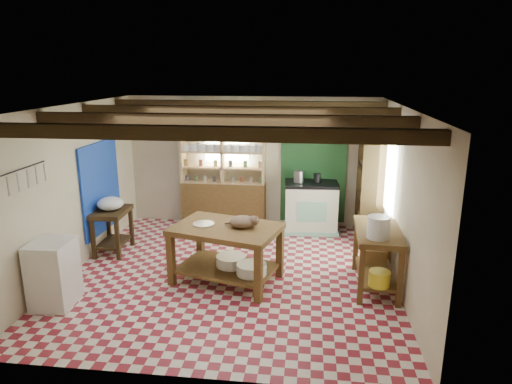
# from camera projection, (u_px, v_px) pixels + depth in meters

# --- Properties ---
(floor) EXTENTS (5.00, 5.00, 0.02)m
(floor) POSITION_uv_depth(u_px,v_px,m) (231.00, 275.00, 7.17)
(floor) COLOR maroon
(floor) RESTS_ON ground
(ceiling) EXTENTS (5.00, 5.00, 0.02)m
(ceiling) POSITION_uv_depth(u_px,v_px,m) (229.00, 107.00, 6.48)
(ceiling) COLOR #414146
(ceiling) RESTS_ON wall_back
(wall_back) EXTENTS (5.00, 0.04, 2.60)m
(wall_back) POSITION_uv_depth(u_px,v_px,m) (252.00, 162.00, 9.22)
(wall_back) COLOR beige
(wall_back) RESTS_ON floor
(wall_front) EXTENTS (5.00, 0.04, 2.60)m
(wall_front) POSITION_uv_depth(u_px,v_px,m) (185.00, 263.00, 4.43)
(wall_front) COLOR beige
(wall_front) RESTS_ON floor
(wall_left) EXTENTS (0.04, 5.00, 2.60)m
(wall_left) POSITION_uv_depth(u_px,v_px,m) (72.00, 189.00, 7.11)
(wall_left) COLOR beige
(wall_left) RESTS_ON floor
(wall_right) EXTENTS (0.04, 5.00, 2.60)m
(wall_right) POSITION_uv_depth(u_px,v_px,m) (402.00, 200.00, 6.53)
(wall_right) COLOR beige
(wall_right) RESTS_ON floor
(ceiling_beams) EXTENTS (5.00, 3.80, 0.15)m
(ceiling_beams) POSITION_uv_depth(u_px,v_px,m) (229.00, 115.00, 6.51)
(ceiling_beams) COLOR #372613
(ceiling_beams) RESTS_ON ceiling
(blue_wall_patch) EXTENTS (0.04, 1.40, 1.60)m
(blue_wall_patch) POSITION_uv_depth(u_px,v_px,m) (101.00, 187.00, 8.02)
(blue_wall_patch) COLOR #163BAB
(blue_wall_patch) RESTS_ON wall_left
(green_wall_patch) EXTENTS (1.30, 0.04, 2.30)m
(green_wall_patch) POSITION_uv_depth(u_px,v_px,m) (314.00, 166.00, 9.06)
(green_wall_patch) COLOR #1D4922
(green_wall_patch) RESTS_ON wall_back
(window_back) EXTENTS (0.90, 0.02, 0.80)m
(window_back) POSITION_uv_depth(u_px,v_px,m) (227.00, 142.00, 9.15)
(window_back) COLOR silver
(window_back) RESTS_ON wall_back
(window_right) EXTENTS (0.02, 1.30, 1.20)m
(window_right) POSITION_uv_depth(u_px,v_px,m) (390.00, 177.00, 7.47)
(window_right) COLOR silver
(window_right) RESTS_ON wall_right
(utensil_rail) EXTENTS (0.06, 0.90, 0.28)m
(utensil_rail) POSITION_uv_depth(u_px,v_px,m) (25.00, 177.00, 5.83)
(utensil_rail) COLOR black
(utensil_rail) RESTS_ON wall_left
(pot_rack) EXTENTS (0.86, 0.12, 0.36)m
(pot_rack) POSITION_uv_depth(u_px,v_px,m) (315.00, 121.00, 8.41)
(pot_rack) COLOR black
(pot_rack) RESTS_ON ceiling
(shelving_unit) EXTENTS (1.70, 0.34, 2.20)m
(shelving_unit) POSITION_uv_depth(u_px,v_px,m) (223.00, 173.00, 9.15)
(shelving_unit) COLOR tan
(shelving_unit) RESTS_ON floor
(tall_rack) EXTENTS (0.40, 0.86, 2.00)m
(tall_rack) POSITION_uv_depth(u_px,v_px,m) (370.00, 188.00, 8.36)
(tall_rack) COLOR #372613
(tall_rack) RESTS_ON floor
(work_table) EXTENTS (1.75, 1.39, 0.87)m
(work_table) POSITION_uv_depth(u_px,v_px,m) (227.00, 254.00, 6.85)
(work_table) COLOR brown
(work_table) RESTS_ON floor
(stove) EXTENTS (1.06, 0.74, 1.00)m
(stove) POSITION_uv_depth(u_px,v_px,m) (311.00, 207.00, 8.95)
(stove) COLOR beige
(stove) RESTS_ON floor
(prep_table) EXTENTS (0.56, 0.79, 0.78)m
(prep_table) POSITION_uv_depth(u_px,v_px,m) (113.00, 231.00, 7.93)
(prep_table) COLOR #372613
(prep_table) RESTS_ON floor
(white_cabinet) EXTENTS (0.54, 0.64, 0.91)m
(white_cabinet) POSITION_uv_depth(u_px,v_px,m) (53.00, 273.00, 6.15)
(white_cabinet) COLOR silver
(white_cabinet) RESTS_ON floor
(right_counter) EXTENTS (0.66, 1.27, 0.90)m
(right_counter) POSITION_uv_depth(u_px,v_px,m) (376.00, 258.00, 6.65)
(right_counter) COLOR brown
(right_counter) RESTS_ON floor
(cat) EXTENTS (0.42, 0.34, 0.18)m
(cat) POSITION_uv_depth(u_px,v_px,m) (243.00, 222.00, 6.66)
(cat) COLOR #82624B
(cat) RESTS_ON work_table
(steel_tray) EXTENTS (0.40, 0.40, 0.02)m
(steel_tray) POSITION_uv_depth(u_px,v_px,m) (203.00, 224.00, 6.81)
(steel_tray) COLOR #9C9DA3
(steel_tray) RESTS_ON work_table
(basin_large) EXTENTS (0.56, 0.56, 0.16)m
(basin_large) POSITION_uv_depth(u_px,v_px,m) (231.00, 261.00, 6.91)
(basin_large) COLOR silver
(basin_large) RESTS_ON work_table
(basin_small) EXTENTS (0.54, 0.54, 0.15)m
(basin_small) POSITION_uv_depth(u_px,v_px,m) (252.00, 269.00, 6.63)
(basin_small) COLOR silver
(basin_small) RESTS_ON work_table
(kettle_left) EXTENTS (0.21, 0.21, 0.23)m
(kettle_left) POSITION_uv_depth(u_px,v_px,m) (299.00, 176.00, 8.81)
(kettle_left) COLOR #9C9DA3
(kettle_left) RESTS_ON stove
(kettle_right) EXTENTS (0.15, 0.15, 0.18)m
(kettle_right) POSITION_uv_depth(u_px,v_px,m) (317.00, 178.00, 8.79)
(kettle_right) COLOR black
(kettle_right) RESTS_ON stove
(enamel_bowl) EXTENTS (0.46, 0.46, 0.22)m
(enamel_bowl) POSITION_uv_depth(u_px,v_px,m) (110.00, 203.00, 7.80)
(enamel_bowl) COLOR silver
(enamel_bowl) RESTS_ON prep_table
(white_bucket) EXTENTS (0.31, 0.31, 0.30)m
(white_bucket) POSITION_uv_depth(u_px,v_px,m) (378.00, 227.00, 6.16)
(white_bucket) COLOR silver
(white_bucket) RESTS_ON right_counter
(wicker_basket) EXTENTS (0.36, 0.29, 0.25)m
(wicker_basket) POSITION_uv_depth(u_px,v_px,m) (374.00, 256.00, 6.96)
(wicker_basket) COLOR olive
(wicker_basket) RESTS_ON right_counter
(yellow_tub) EXTENTS (0.30, 0.30, 0.21)m
(yellow_tub) POSITION_uv_depth(u_px,v_px,m) (379.00, 278.00, 6.24)
(yellow_tub) COLOR yellow
(yellow_tub) RESTS_ON right_counter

